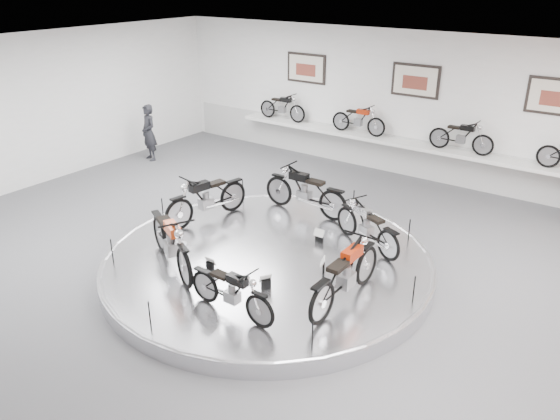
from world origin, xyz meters
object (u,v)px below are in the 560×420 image
Objects in this scene: bike_c at (207,197)px; bike_f at (346,274)px; bike_e at (231,291)px; shelf at (405,144)px; bike_a at (367,226)px; bike_b at (305,190)px; bike_d at (171,241)px; display_platform at (268,263)px; visitor at (149,133)px.

bike_f is (4.11, -1.10, 0.00)m from bike_c.
bike_c is at bearing 75.44° from bike_f.
shelf is at bearing 96.79° from bike_e.
bike_c is 1.00× the size of bike_f.
shelf is at bearing -51.46° from bike_a.
bike_c is at bearing 46.52° from bike_b.
bike_b is 4.26m from bike_e.
bike_c is 0.96× the size of bike_d.
bike_f is at bearing 85.85° from bike_c.
bike_b is (-0.56, 2.18, 0.69)m from display_platform.
bike_a is at bearing -74.43° from shelf.
bike_f is (2.01, -6.93, -0.16)m from shelf.
bike_a is at bearing 75.22° from bike_d.
bike_a is 8.65m from visitor.
bike_b is 3.62m from bike_d.
bike_d is 1.12× the size of visitor.
bike_b is 1.00× the size of bike_f.
bike_c is 2.17m from bike_d.
bike_c is (-3.48, -0.90, 0.07)m from bike_a.
shelf is 5.94× the size of bike_b.
bike_f is (1.31, 1.37, 0.11)m from bike_e.
bike_c reaches higher than shelf.
bike_c is at bearing 140.57° from bike_e.
bike_e is (1.88, -0.51, -0.13)m from bike_d.
bike_b is 6.61m from visitor.
bike_e is at bearing -85.21° from shelf.
bike_b is at bearing 104.45° from display_platform.
bike_d is at bearing 166.90° from bike_e.
visitor is (-7.06, -3.03, -0.14)m from shelf.
bike_a is 3.59m from bike_c.
bike_b reaches higher than bike_a.
bike_d is (-2.55, -2.86, 0.09)m from bike_a.
shelf is 7.41× the size of bike_e.
display_platform is 2.19m from bike_f.
bike_a reaches higher than bike_e.
shelf is 5.95× the size of bike_f.
bike_d is 3.30m from bike_f.
bike_e is (0.69, -8.29, -0.26)m from shelf.
shelf is at bearing -97.27° from bike_b.
bike_e is 0.86× the size of visitor.
display_platform is 2.10m from bike_e.
shelf is 6.39× the size of visitor.
visitor is (-7.06, 3.37, 0.71)m from display_platform.
shelf is at bearing 90.00° from display_platform.
bike_f reaches higher than bike_c.
shelf is 8.32m from bike_e.
display_platform is at bearing 85.53° from bike_c.
bike_a is at bearing 115.35° from bike_c.
bike_c is at bearing 164.66° from display_platform.
bike_a is 3.43m from bike_e.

